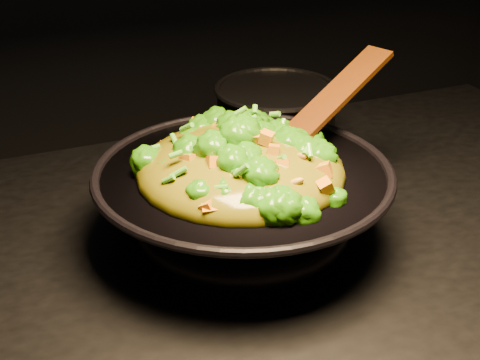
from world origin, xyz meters
name	(u,v)px	position (x,y,z in m)	size (l,w,h in m)	color
wok	(243,208)	(-0.05, 0.07, 0.95)	(0.36, 0.36, 0.10)	black
stir_fry	(241,142)	(-0.06, 0.07, 1.05)	(0.26, 0.26, 0.09)	#276B07
spatula	(321,109)	(0.08, 0.12, 1.05)	(0.28, 0.04, 0.01)	#330D03
back_pot	(276,118)	(0.11, 0.32, 0.95)	(0.19, 0.19, 0.11)	black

